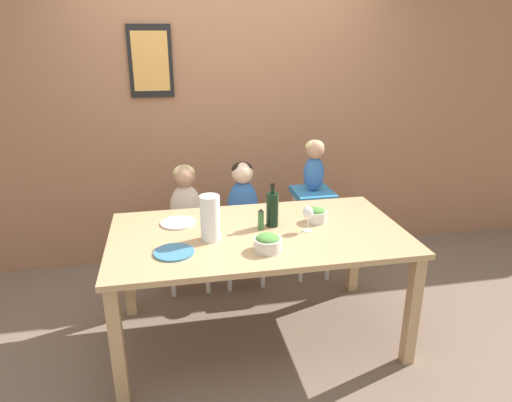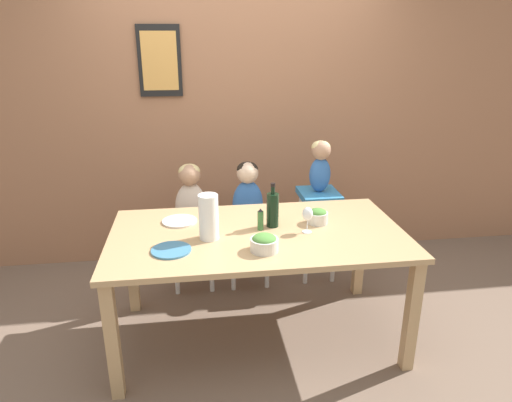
{
  "view_description": "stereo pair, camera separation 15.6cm",
  "coord_description": "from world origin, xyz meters",
  "px_view_note": "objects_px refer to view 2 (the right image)",
  "views": [
    {
      "loc": [
        -0.53,
        -2.57,
        1.93
      ],
      "look_at": [
        0.0,
        0.08,
        0.95
      ],
      "focal_mm": 32.0,
      "sensor_mm": 36.0,
      "label": 1
    },
    {
      "loc": [
        -0.37,
        -2.6,
        1.93
      ],
      "look_at": [
        0.0,
        0.08,
        0.95
      ],
      "focal_mm": 32.0,
      "sensor_mm": 36.0,
      "label": 2
    }
  ],
  "objects_px": {
    "person_child_center": "(248,194)",
    "wine_bottle": "(273,209)",
    "person_baby_right": "(320,162)",
    "paper_towel_roll": "(209,217)",
    "chair_right_highchair": "(318,212)",
    "salad_bowl_small": "(318,216)",
    "salad_bowl_large": "(265,243)",
    "dinner_plate_back_left": "(180,221)",
    "dinner_plate_front_left": "(171,250)",
    "chair_far_left": "(193,240)",
    "chair_far_center": "(248,237)",
    "wine_glass_near": "(308,215)",
    "person_child_left": "(191,196)"
  },
  "relations": [
    {
      "from": "person_child_center",
      "to": "wine_bottle",
      "type": "bearing_deg",
      "value": -83.34
    },
    {
      "from": "person_baby_right",
      "to": "paper_towel_roll",
      "type": "height_order",
      "value": "person_baby_right"
    },
    {
      "from": "chair_right_highchair",
      "to": "salad_bowl_small",
      "type": "relative_size",
      "value": 5.65
    },
    {
      "from": "person_child_center",
      "to": "salad_bowl_large",
      "type": "relative_size",
      "value": 3.37
    },
    {
      "from": "chair_right_highchair",
      "to": "dinner_plate_back_left",
      "type": "distance_m",
      "value": 1.23
    },
    {
      "from": "wine_bottle",
      "to": "salad_bowl_small",
      "type": "distance_m",
      "value": 0.31
    },
    {
      "from": "dinner_plate_front_left",
      "to": "dinner_plate_back_left",
      "type": "distance_m",
      "value": 0.44
    },
    {
      "from": "chair_far_left",
      "to": "person_child_center",
      "type": "distance_m",
      "value": 0.58
    },
    {
      "from": "wine_bottle",
      "to": "dinner_plate_back_left",
      "type": "xyz_separation_m",
      "value": [
        -0.6,
        0.15,
        -0.11
      ]
    },
    {
      "from": "salad_bowl_large",
      "to": "salad_bowl_small",
      "type": "height_order",
      "value": "same"
    },
    {
      "from": "chair_far_center",
      "to": "salad_bowl_small",
      "type": "relative_size",
      "value": 3.52
    },
    {
      "from": "paper_towel_roll",
      "to": "wine_glass_near",
      "type": "height_order",
      "value": "paper_towel_roll"
    },
    {
      "from": "salad_bowl_small",
      "to": "dinner_plate_back_left",
      "type": "relative_size",
      "value": 0.58
    },
    {
      "from": "dinner_plate_back_left",
      "to": "wine_bottle",
      "type": "bearing_deg",
      "value": -14.37
    },
    {
      "from": "chair_far_center",
      "to": "wine_glass_near",
      "type": "height_order",
      "value": "wine_glass_near"
    },
    {
      "from": "dinner_plate_front_left",
      "to": "salad_bowl_small",
      "type": "bearing_deg",
      "value": 17.11
    },
    {
      "from": "salad_bowl_large",
      "to": "chair_far_center",
      "type": "bearing_deg",
      "value": 88.46
    },
    {
      "from": "person_child_left",
      "to": "dinner_plate_front_left",
      "type": "height_order",
      "value": "person_child_left"
    },
    {
      "from": "chair_far_left",
      "to": "salad_bowl_large",
      "type": "relative_size",
      "value": 2.89
    },
    {
      "from": "chair_far_center",
      "to": "paper_towel_roll",
      "type": "xyz_separation_m",
      "value": [
        -0.33,
        -0.81,
        0.52
      ]
    },
    {
      "from": "person_child_left",
      "to": "paper_towel_roll",
      "type": "height_order",
      "value": "paper_towel_roll"
    },
    {
      "from": "chair_far_left",
      "to": "dinner_plate_back_left",
      "type": "relative_size",
      "value": 2.05
    },
    {
      "from": "chair_right_highchair",
      "to": "dinner_plate_back_left",
      "type": "xyz_separation_m",
      "value": [
        -1.1,
        -0.52,
        0.2
      ]
    },
    {
      "from": "chair_far_left",
      "to": "dinner_plate_front_left",
      "type": "distance_m",
      "value": 1.04
    },
    {
      "from": "chair_far_left",
      "to": "chair_right_highchair",
      "type": "xyz_separation_m",
      "value": [
        1.02,
        0.0,
        0.18
      ]
    },
    {
      "from": "wine_glass_near",
      "to": "salad_bowl_large",
      "type": "relative_size",
      "value": 1.02
    },
    {
      "from": "wine_bottle",
      "to": "salad_bowl_small",
      "type": "relative_size",
      "value": 2.18
    },
    {
      "from": "person_child_left",
      "to": "person_baby_right",
      "type": "bearing_deg",
      "value": 0.03
    },
    {
      "from": "salad_bowl_large",
      "to": "dinner_plate_back_left",
      "type": "height_order",
      "value": "salad_bowl_large"
    },
    {
      "from": "chair_far_left",
      "to": "salad_bowl_small",
      "type": "relative_size",
      "value": 3.52
    },
    {
      "from": "person_child_center",
      "to": "wine_bottle",
      "type": "relative_size",
      "value": 1.89
    },
    {
      "from": "person_child_center",
      "to": "salad_bowl_large",
      "type": "distance_m",
      "value": 1.03
    },
    {
      "from": "chair_far_left",
      "to": "salad_bowl_small",
      "type": "height_order",
      "value": "salad_bowl_small"
    },
    {
      "from": "salad_bowl_large",
      "to": "dinner_plate_front_left",
      "type": "xyz_separation_m",
      "value": [
        -0.53,
        0.07,
        -0.04
      ]
    },
    {
      "from": "chair_far_center",
      "to": "paper_towel_roll",
      "type": "height_order",
      "value": "paper_towel_roll"
    },
    {
      "from": "chair_far_left",
      "to": "wine_bottle",
      "type": "xyz_separation_m",
      "value": [
        0.52,
        -0.68,
        0.5
      ]
    },
    {
      "from": "chair_right_highchair",
      "to": "salad_bowl_large",
      "type": "distance_m",
      "value": 1.22
    },
    {
      "from": "dinner_plate_front_left",
      "to": "dinner_plate_back_left",
      "type": "bearing_deg",
      "value": 84.78
    },
    {
      "from": "chair_right_highchair",
      "to": "dinner_plate_front_left",
      "type": "height_order",
      "value": "dinner_plate_front_left"
    },
    {
      "from": "chair_far_left",
      "to": "chair_far_center",
      "type": "xyz_separation_m",
      "value": [
        0.45,
        0.0,
        0.0
      ]
    },
    {
      "from": "person_baby_right",
      "to": "paper_towel_roll",
      "type": "relative_size",
      "value": 1.48
    },
    {
      "from": "person_child_center",
      "to": "person_baby_right",
      "type": "height_order",
      "value": "person_baby_right"
    },
    {
      "from": "person_child_left",
      "to": "person_baby_right",
      "type": "height_order",
      "value": "person_baby_right"
    },
    {
      "from": "wine_glass_near",
      "to": "dinner_plate_front_left",
      "type": "relative_size",
      "value": 0.72
    },
    {
      "from": "person_baby_right",
      "to": "wine_glass_near",
      "type": "bearing_deg",
      "value": -110.43
    },
    {
      "from": "wine_bottle",
      "to": "paper_towel_roll",
      "type": "distance_m",
      "value": 0.44
    },
    {
      "from": "salad_bowl_large",
      "to": "dinner_plate_front_left",
      "type": "relative_size",
      "value": 0.71
    },
    {
      "from": "chair_far_left",
      "to": "chair_right_highchair",
      "type": "distance_m",
      "value": 1.04
    },
    {
      "from": "person_child_center",
      "to": "paper_towel_roll",
      "type": "bearing_deg",
      "value": -112.28
    },
    {
      "from": "paper_towel_roll",
      "to": "chair_right_highchair",
      "type": "bearing_deg",
      "value": 41.76
    }
  ]
}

